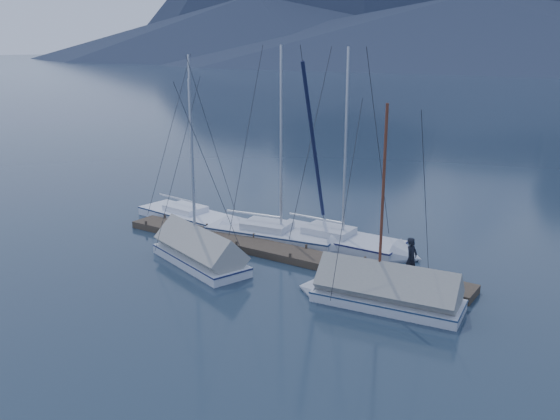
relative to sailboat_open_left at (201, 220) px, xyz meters
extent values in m
plane|color=#152130|center=(6.40, -3.88, -0.17)|extent=(1000.00, 1000.00, 0.00)
cone|color=#192133|center=(-173.60, 246.12, 17.33)|extent=(364.00, 364.00, 35.00)
cone|color=#192133|center=(-53.60, 236.12, 14.83)|extent=(416.00, 416.00, 30.00)
cube|color=#382D23|center=(6.40, -1.88, 0.00)|extent=(18.00, 1.50, 0.34)
cube|color=black|center=(0.40, -1.88, -0.22)|extent=(3.00, 1.30, 0.30)
cube|color=black|center=(6.40, -1.88, -0.22)|extent=(3.00, 1.30, 0.30)
cube|color=black|center=(12.40, -1.88, -0.22)|extent=(3.00, 1.30, 0.30)
cylinder|color=#382D23|center=(-1.60, -1.18, 0.18)|extent=(0.12, 0.12, 0.35)
cylinder|color=#382D23|center=(-1.60, -2.58, 0.18)|extent=(0.12, 0.12, 0.35)
cylinder|color=#382D23|center=(1.40, -1.18, 0.18)|extent=(0.12, 0.12, 0.35)
cylinder|color=#382D23|center=(1.40, -2.58, 0.18)|extent=(0.12, 0.12, 0.35)
cylinder|color=#382D23|center=(4.40, -1.18, 0.18)|extent=(0.12, 0.12, 0.35)
cylinder|color=#382D23|center=(4.40, -2.58, 0.18)|extent=(0.12, 0.12, 0.35)
cylinder|color=#382D23|center=(7.40, -1.18, 0.18)|extent=(0.12, 0.12, 0.35)
cylinder|color=#382D23|center=(7.40, -2.58, 0.18)|extent=(0.12, 0.12, 0.35)
cylinder|color=#382D23|center=(10.40, -1.18, 0.18)|extent=(0.12, 0.12, 0.35)
cylinder|color=#382D23|center=(10.40, -2.58, 0.18)|extent=(0.12, 0.12, 0.35)
cylinder|color=#382D23|center=(13.40, -1.18, 0.18)|extent=(0.12, 0.12, 0.35)
cylinder|color=#382D23|center=(13.40, -2.58, 0.18)|extent=(0.12, 0.12, 0.35)
cube|color=white|center=(-0.94, 0.10, -0.05)|extent=(6.57, 2.80, 0.70)
cube|color=white|center=(-0.94, 0.10, -0.37)|extent=(5.52, 1.74, 0.32)
cube|color=navy|center=(-0.94, 0.10, 0.25)|extent=(6.64, 2.82, 0.06)
cone|color=white|center=(2.71, -0.29, -0.05)|extent=(1.38, 2.16, 2.04)
cube|color=white|center=(-1.26, 0.14, 0.46)|extent=(2.38, 1.72, 0.32)
cylinder|color=#B2B7BF|center=(-0.52, 0.06, 4.56)|extent=(0.13, 0.13, 8.51)
cylinder|color=#B2B7BF|center=(-2.00, 0.21, 0.94)|extent=(2.87, 0.40, 0.10)
cylinder|color=#26262B|center=(1.07, -0.11, 4.56)|extent=(0.37, 3.20, 8.52)
cube|color=silver|center=(4.77, -0.04, -0.04)|extent=(6.97, 3.17, 0.74)
cube|color=silver|center=(4.77, -0.04, -0.38)|extent=(5.83, 2.02, 0.34)
cube|color=navy|center=(4.77, -0.04, 0.27)|extent=(7.04, 3.20, 0.07)
cone|color=silver|center=(8.59, 0.51, -0.04)|extent=(1.52, 2.30, 2.15)
cube|color=silver|center=(4.43, -0.08, 0.50)|extent=(2.55, 1.88, 0.34)
cylinder|color=#B2B7BF|center=(5.21, 0.03, 4.81)|extent=(0.13, 0.13, 8.96)
cylinder|color=#B2B7BF|center=(3.66, -0.19, 1.00)|extent=(3.01, 0.53, 0.10)
cylinder|color=#26262B|center=(6.87, 0.26, 4.81)|extent=(0.50, 3.36, 8.97)
cube|color=silver|center=(7.78, 0.91, -0.04)|extent=(6.69, 2.25, 0.73)
cube|color=silver|center=(7.78, 0.91, -0.37)|extent=(5.68, 1.25, 0.33)
cube|color=#181A49|center=(7.78, 0.91, 0.27)|extent=(6.75, 2.28, 0.07)
cone|color=silver|center=(11.62, 0.89, -0.04)|extent=(1.23, 2.14, 2.14)
cube|color=silver|center=(7.44, 0.91, 0.49)|extent=(2.34, 1.57, 0.33)
cylinder|color=#B2B7BF|center=(8.22, 0.91, 4.78)|extent=(0.13, 0.13, 8.90)
cylinder|color=#B2B7BF|center=(6.67, 0.92, 0.99)|extent=(3.00, 0.11, 0.10)
cylinder|color=#26262B|center=(9.89, 0.90, 4.78)|extent=(0.04, 3.36, 8.91)
cube|color=silver|center=(12.79, -4.25, -0.07)|extent=(5.71, 2.58, 0.59)
cube|color=silver|center=(12.79, -4.25, -0.33)|extent=(4.79, 1.61, 0.27)
cube|color=navy|center=(12.79, -4.25, 0.18)|extent=(5.77, 2.60, 0.05)
cone|color=silver|center=(9.64, -4.61, -0.07)|extent=(1.19, 1.98, 1.88)
cylinder|color=#592819|center=(12.43, -4.29, 3.79)|extent=(0.11, 0.11, 7.13)
cylinder|color=#592819|center=(13.67, -4.15, 0.76)|extent=(2.48, 0.36, 0.08)
cylinder|color=#26262B|center=(11.06, -4.45, 3.79)|extent=(0.34, 2.77, 7.14)
cube|color=gray|center=(12.79, -4.25, 0.58)|extent=(5.44, 2.58, 2.00)
cube|color=silver|center=(4.06, -4.81, -0.06)|extent=(5.71, 3.55, 0.63)
cube|color=silver|center=(4.06, -4.81, -0.35)|extent=(4.67, 2.47, 0.29)
cube|color=#19204B|center=(4.06, -4.81, 0.21)|extent=(5.77, 3.58, 0.06)
cone|color=silver|center=(1.11, -3.80, -0.06)|extent=(1.59, 2.09, 1.85)
cylinder|color=#B2B7BF|center=(3.70, -4.68, 4.10)|extent=(0.12, 0.12, 7.69)
cylinder|color=#B2B7BF|center=(4.97, -5.11, 0.84)|extent=(2.32, 0.86, 0.09)
cylinder|color=#26262B|center=(2.43, -4.25, 4.10)|extent=(0.89, 2.58, 7.70)
cube|color=gray|center=(4.06, -4.81, 0.64)|extent=(5.47, 3.49, 1.96)
imported|color=black|center=(12.79, -1.96, 1.02)|extent=(0.48, 0.67, 1.71)
camera|label=1|loc=(20.70, -23.58, 9.32)|focal=38.00mm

